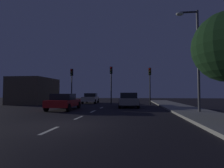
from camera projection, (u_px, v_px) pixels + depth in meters
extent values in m
plane|color=black|center=(95.00, 111.00, 15.36)|extent=(80.00, 80.00, 0.00)
cube|color=gray|center=(190.00, 111.00, 14.46)|extent=(3.00, 40.00, 0.15)
cube|color=silver|center=(50.00, 130.00, 7.23)|extent=(0.16, 1.60, 0.01)
cube|color=silver|center=(79.00, 118.00, 11.00)|extent=(0.16, 1.60, 0.01)
cube|color=silver|center=(93.00, 111.00, 14.77)|extent=(0.16, 1.60, 0.01)
cube|color=silver|center=(102.00, 108.00, 18.54)|extent=(0.16, 1.60, 0.01)
cylinder|color=#2D2D30|center=(72.00, 86.00, 24.48)|extent=(0.14, 0.14, 4.62)
cube|color=black|center=(72.00, 72.00, 24.58)|extent=(0.32, 0.24, 0.90)
sphere|color=red|center=(71.00, 70.00, 24.43)|extent=(0.20, 0.20, 0.20)
sphere|color=#3F2D0C|center=(71.00, 72.00, 24.42)|extent=(0.20, 0.20, 0.20)
sphere|color=#0C3319|center=(71.00, 75.00, 24.40)|extent=(0.20, 0.20, 0.20)
cylinder|color=black|center=(111.00, 86.00, 23.86)|extent=(0.14, 0.14, 4.82)
cube|color=black|center=(111.00, 70.00, 23.96)|extent=(0.32, 0.24, 0.90)
sphere|color=red|center=(111.00, 68.00, 23.81)|extent=(0.20, 0.20, 0.20)
sphere|color=#3F2D0C|center=(111.00, 70.00, 23.80)|extent=(0.20, 0.20, 0.20)
sphere|color=#0C3319|center=(111.00, 72.00, 23.78)|extent=(0.20, 0.20, 0.20)
cylinder|color=black|center=(150.00, 86.00, 23.27)|extent=(0.14, 0.14, 4.60)
cube|color=#382D0C|center=(150.00, 71.00, 23.36)|extent=(0.32, 0.24, 0.90)
sphere|color=red|center=(150.00, 69.00, 23.21)|extent=(0.20, 0.20, 0.20)
sphere|color=#3F2D0C|center=(150.00, 71.00, 23.20)|extent=(0.20, 0.20, 0.20)
sphere|color=#0C3319|center=(150.00, 74.00, 23.19)|extent=(0.20, 0.20, 0.20)
cube|color=gray|center=(129.00, 101.00, 19.28)|extent=(2.08, 4.61, 0.63)
cube|color=black|center=(129.00, 95.00, 19.08)|extent=(1.74, 2.11, 0.54)
cylinder|color=black|center=(121.00, 103.00, 21.03)|extent=(0.25, 0.65, 0.64)
cylinder|color=black|center=(136.00, 103.00, 20.91)|extent=(0.25, 0.65, 0.64)
cylinder|color=black|center=(120.00, 105.00, 17.62)|extent=(0.25, 0.65, 0.64)
cylinder|color=black|center=(138.00, 105.00, 17.50)|extent=(0.25, 0.65, 0.64)
cube|color=#B21919|center=(64.00, 103.00, 16.22)|extent=(2.12, 4.47, 0.56)
cube|color=black|center=(63.00, 97.00, 16.03)|extent=(1.77, 2.06, 0.52)
cylinder|color=black|center=(61.00, 105.00, 17.90)|extent=(0.25, 0.65, 0.64)
cylinder|color=black|center=(79.00, 105.00, 17.78)|extent=(0.25, 0.65, 0.64)
cylinder|color=black|center=(46.00, 107.00, 14.63)|extent=(0.25, 0.65, 0.64)
cylinder|color=black|center=(68.00, 108.00, 14.51)|extent=(0.25, 0.65, 0.64)
cube|color=beige|center=(91.00, 99.00, 26.77)|extent=(2.07, 4.20, 0.61)
cube|color=black|center=(91.00, 95.00, 27.01)|extent=(1.72, 1.93, 0.50)
cylinder|color=black|center=(95.00, 101.00, 25.21)|extent=(0.26, 0.65, 0.64)
cylinder|color=black|center=(82.00, 101.00, 25.32)|extent=(0.26, 0.65, 0.64)
cylinder|color=black|center=(98.00, 101.00, 28.20)|extent=(0.26, 0.65, 0.64)
cylinder|color=black|center=(87.00, 101.00, 28.31)|extent=(0.26, 0.65, 0.64)
cylinder|color=#4C4C51|center=(198.00, 61.00, 13.34)|extent=(0.18, 0.18, 7.42)
cube|color=#2D2D30|center=(188.00, 12.00, 13.59)|extent=(1.22, 0.10, 0.10)
ellipsoid|color=silver|center=(180.00, 14.00, 13.66)|extent=(0.56, 0.36, 0.24)
cube|color=brown|center=(34.00, 91.00, 25.29)|extent=(4.37, 6.47, 3.46)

